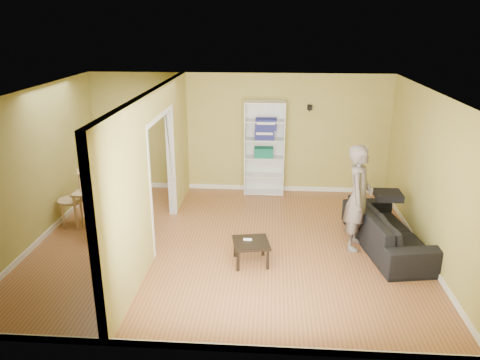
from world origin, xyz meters
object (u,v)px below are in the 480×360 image
coffee_table (251,245)px  dining_table (108,194)px  person (359,189)px  bookshelf (264,148)px  sofa (389,224)px  chair_near (96,214)px  chair_far (119,190)px  chair_left (71,199)px

coffee_table → dining_table: 3.03m
person → coffee_table: (-1.72, -0.68, -0.73)m
bookshelf → coffee_table: bearing=-92.3°
sofa → person: person is taller
chair_near → sofa: bearing=-13.2°
bookshelf → coffee_table: bookshelf is taller
coffee_table → chair_far: size_ratio=0.61×
person → dining_table: 4.51m
chair_near → coffee_table: bearing=-27.6°
coffee_table → chair_left: size_ratio=0.53×
coffee_table → chair_left: 3.62m
sofa → coffee_table: bearing=97.3°
person → chair_near: (-4.46, 0.02, -0.58)m
dining_table → chair_near: bearing=-91.7°
sofa → coffee_table: sofa is taller
dining_table → chair_left: bearing=-173.5°
sofa → dining_table: size_ratio=2.05×
chair_near → person: bearing=-13.6°
person → bookshelf: (-1.60, 2.55, -0.02)m
sofa → chair_far: chair_far is taller
coffee_table → dining_table: size_ratio=0.50×
person → chair_left: person is taller
coffee_table → chair_far: 3.31m
bookshelf → chair_far: size_ratio=2.25×
sofa → chair_near: bearing=80.1°
coffee_table → chair_left: (-3.40, 1.22, 0.21)m
bookshelf → chair_far: 3.19m
coffee_table → sofa: bearing=17.2°
chair_far → chair_left: bearing=55.6°
dining_table → chair_far: size_ratio=1.21×
coffee_table → chair_left: chair_left is taller
dining_table → chair_far: chair_far is taller
chair_left → chair_near: (0.67, -0.52, -0.06)m
sofa → chair_left: chair_left is taller
dining_table → chair_left: (-0.68, -0.08, -0.09)m
dining_table → chair_left: size_ratio=1.06×
chair_left → chair_near: chair_left is taller
chair_near → chair_far: (0.02, 1.19, -0.01)m
dining_table → chair_near: (-0.02, -0.59, -0.15)m
dining_table → chair_far: (0.01, 0.59, -0.16)m
coffee_table → chair_far: bearing=145.2°
chair_near → chair_far: size_ratio=1.02×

